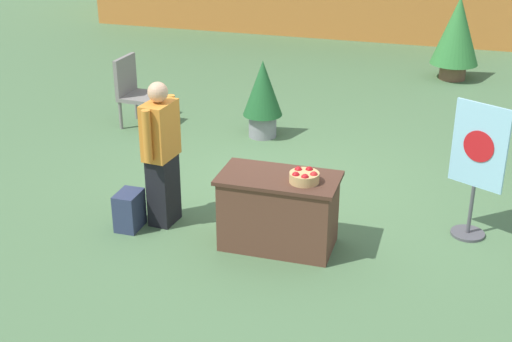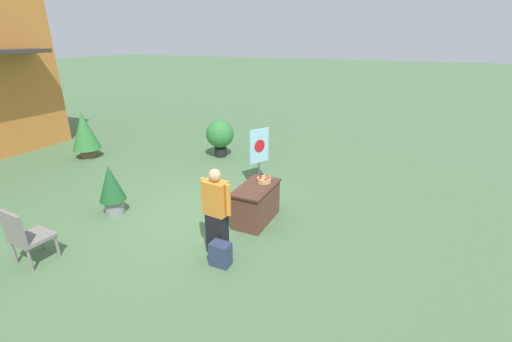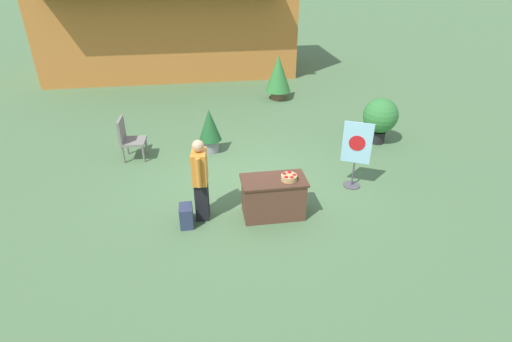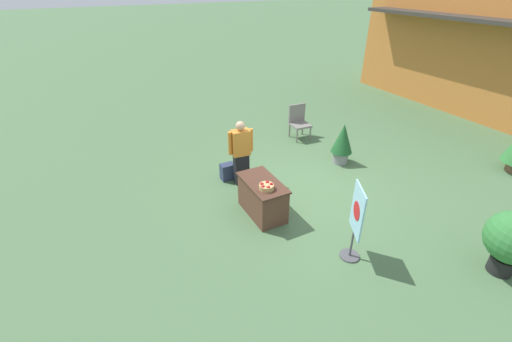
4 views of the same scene
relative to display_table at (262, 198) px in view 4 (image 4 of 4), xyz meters
name	(u,v)px [view 4 (image 4 of 4)]	position (x,y,z in m)	size (l,w,h in m)	color
ground_plane	(301,191)	(-0.33, 1.23, -0.40)	(120.00, 120.00, 0.00)	#4C7047
storefront_building	(507,34)	(-2.13, 10.95, 2.24)	(9.59, 4.72, 5.26)	#C67533
display_table	(262,198)	(0.00, 0.00, 0.00)	(1.21, 0.65, 0.79)	brown
apple_basket	(266,186)	(0.27, -0.06, 0.45)	(0.30, 0.30, 0.13)	tan
person_visitor	(241,153)	(-1.34, 0.14, 0.42)	(0.30, 0.61, 1.61)	black
backpack	(228,172)	(-1.65, -0.10, -0.19)	(0.24, 0.34, 0.42)	#2D3856
poster_board	(356,221)	(1.89, 0.79, 0.42)	(0.55, 0.36, 1.48)	#4C4C51
patio_chair	(299,120)	(-2.99, 2.88, 0.17)	(0.58, 0.58, 1.04)	gray
potted_plant_near_right	(343,142)	(-1.04, 2.97, 0.23)	(0.56, 0.56, 1.12)	gray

